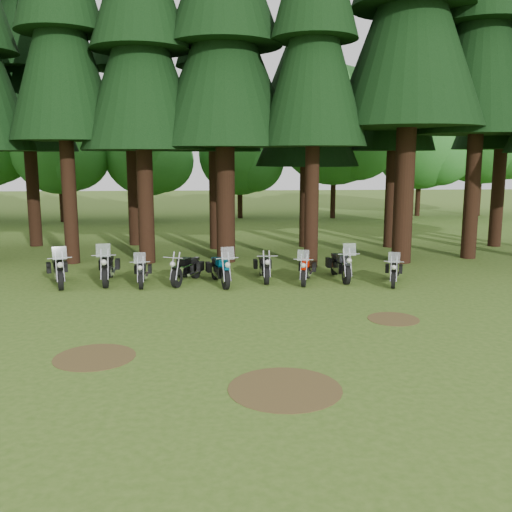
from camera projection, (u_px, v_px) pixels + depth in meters
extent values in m
plane|color=#3A5B1A|center=(229.00, 328.00, 14.75)|extent=(120.00, 120.00, 0.00)
cylinder|color=black|center=(69.00, 191.00, 23.16)|extent=(0.58, 0.58, 5.99)
cone|color=black|center=(61.00, 43.00, 22.17)|extent=(4.32, 4.32, 7.49)
cylinder|color=black|center=(145.00, 196.00, 23.30)|extent=(0.66, 0.66, 5.57)
cone|color=black|center=(141.00, 60.00, 22.38)|extent=(4.95, 4.95, 6.96)
cylinder|color=black|center=(225.00, 194.00, 23.54)|extent=(0.77, 0.77, 5.70)
cone|color=black|center=(224.00, 56.00, 22.59)|extent=(5.81, 5.81, 7.12)
cylinder|color=black|center=(312.00, 196.00, 22.36)|extent=(0.55, 0.55, 5.71)
cone|color=black|center=(314.00, 50.00, 21.41)|extent=(4.15, 4.15, 7.14)
cylinder|color=black|center=(404.00, 183.00, 23.27)|extent=(0.80, 0.80, 6.62)
cone|color=black|center=(412.00, 19.00, 22.17)|extent=(5.98, 5.98, 8.27)
cylinder|color=black|center=(472.00, 185.00, 24.33)|extent=(0.64, 0.64, 6.35)
cone|color=black|center=(482.00, 35.00, 23.27)|extent=(4.79, 4.79, 7.93)
cylinder|color=black|center=(33.00, 190.00, 27.77)|extent=(0.60, 0.60, 5.53)
cone|color=black|center=(25.00, 77.00, 26.85)|extent=(4.52, 4.52, 6.91)
cone|color=black|center=(20.00, 4.00, 26.28)|extent=(3.62, 3.62, 5.83)
cylinder|color=black|center=(134.00, 189.00, 28.14)|extent=(0.65, 0.65, 5.55)
cone|color=black|center=(130.00, 77.00, 27.21)|extent=(4.85, 4.85, 6.94)
cone|color=black|center=(127.00, 4.00, 26.65)|extent=(3.88, 3.88, 5.86)
cylinder|color=black|center=(215.00, 191.00, 26.96)|extent=(0.58, 0.58, 5.52)
cone|color=black|center=(214.00, 75.00, 26.05)|extent=(4.35, 4.35, 6.90)
cylinder|color=black|center=(306.00, 199.00, 27.62)|extent=(0.66, 0.66, 4.70)
cone|color=black|center=(308.00, 103.00, 26.84)|extent=(4.94, 4.94, 5.87)
cone|color=black|center=(309.00, 41.00, 26.36)|extent=(3.95, 3.95, 4.96)
cylinder|color=black|center=(391.00, 190.00, 27.43)|extent=(0.53, 0.53, 5.56)
cone|color=black|center=(396.00, 75.00, 26.50)|extent=(3.94, 3.94, 6.95)
cone|color=black|center=(399.00, 0.00, 25.93)|extent=(3.15, 3.15, 5.87)
cylinder|color=black|center=(498.00, 189.00, 27.69)|extent=(0.61, 0.61, 5.65)
cone|color=black|center=(507.00, 73.00, 26.75)|extent=(4.59, 4.59, 7.06)
cylinder|color=black|center=(62.00, 201.00, 38.35)|extent=(0.36, 0.36, 2.80)
sphere|color=#226922|center=(59.00, 145.00, 37.71)|extent=(6.53, 6.53, 6.53)
sphere|color=#226922|center=(74.00, 155.00, 37.16)|extent=(4.67, 4.67, 4.67)
cylinder|color=black|center=(149.00, 202.00, 39.08)|extent=(0.36, 0.36, 2.55)
sphere|color=#226922|center=(147.00, 152.00, 38.49)|extent=(5.95, 5.95, 5.95)
sphere|color=#226922|center=(162.00, 161.00, 37.99)|extent=(4.25, 4.25, 4.25)
cylinder|color=black|center=(240.00, 201.00, 40.66)|extent=(0.36, 0.36, 2.47)
sphere|color=#226922|center=(240.00, 154.00, 40.09)|extent=(5.76, 5.76, 5.76)
sphere|color=#226922|center=(254.00, 162.00, 39.61)|extent=(4.12, 4.12, 4.12)
cylinder|color=black|center=(333.00, 193.00, 40.47)|extent=(0.36, 0.36, 3.52)
sphere|color=#226922|center=(335.00, 126.00, 39.66)|extent=(8.21, 8.21, 8.21)
sphere|color=#226922|center=(357.00, 138.00, 38.97)|extent=(5.87, 5.87, 5.87)
cylinder|color=black|center=(418.00, 196.00, 42.18)|extent=(0.36, 0.36, 2.94)
sphere|color=#226922|center=(421.00, 142.00, 41.50)|extent=(6.86, 6.86, 6.86)
sphere|color=#226922|center=(440.00, 152.00, 40.93)|extent=(4.90, 4.90, 4.90)
cylinder|color=black|center=(479.00, 192.00, 42.29)|extent=(0.36, 0.36, 3.52)
sphere|color=#226922|center=(483.00, 127.00, 41.48)|extent=(8.20, 8.20, 8.20)
sphere|color=#226922|center=(507.00, 138.00, 40.79)|extent=(5.86, 5.86, 5.86)
cylinder|color=#4C3D1E|center=(95.00, 357.00, 12.59)|extent=(1.80, 1.80, 0.01)
cylinder|color=#4C3D1E|center=(393.00, 319.00, 15.53)|extent=(1.40, 1.40, 0.01)
cylinder|color=#4C3D1E|center=(285.00, 389.00, 10.88)|extent=(2.20, 2.20, 0.01)
cylinder|color=black|center=(60.00, 280.00, 18.82)|extent=(0.37, 0.71, 0.70)
cylinder|color=black|center=(57.00, 271.00, 20.32)|extent=(0.37, 0.71, 0.70)
cube|color=silver|center=(58.00, 272.00, 19.60)|extent=(0.53, 0.80, 0.36)
cube|color=black|center=(58.00, 262.00, 19.31)|extent=(0.49, 0.66, 0.26)
cube|color=black|center=(57.00, 261.00, 19.77)|extent=(0.49, 0.66, 0.13)
cube|color=silver|center=(59.00, 253.00, 18.37)|extent=(0.47, 0.27, 0.42)
cylinder|color=black|center=(105.00, 277.00, 19.15)|extent=(0.22, 0.74, 0.72)
cylinder|color=black|center=(110.00, 268.00, 20.80)|extent=(0.22, 0.74, 0.72)
cube|color=silver|center=(108.00, 269.00, 20.01)|extent=(0.38, 0.79, 0.37)
cube|color=black|center=(107.00, 259.00, 19.70)|extent=(0.38, 0.63, 0.26)
cube|color=black|center=(108.00, 258.00, 20.20)|extent=(0.38, 0.63, 0.13)
cube|color=silver|center=(103.00, 250.00, 18.66)|extent=(0.47, 0.18, 0.43)
cylinder|color=black|center=(141.00, 280.00, 18.96)|extent=(0.17, 0.61, 0.60)
cylinder|color=black|center=(143.00, 272.00, 20.34)|extent=(0.17, 0.61, 0.60)
cube|color=silver|center=(142.00, 273.00, 19.68)|extent=(0.30, 0.66, 0.31)
cube|color=black|center=(142.00, 265.00, 19.42)|extent=(0.31, 0.52, 0.22)
cube|color=black|center=(142.00, 264.00, 19.84)|extent=(0.31, 0.52, 0.11)
cube|color=silver|center=(140.00, 258.00, 18.56)|extent=(0.39, 0.14, 0.36)
cylinder|color=black|center=(177.00, 278.00, 19.19)|extent=(0.38, 0.67, 0.67)
cylinder|color=black|center=(196.00, 269.00, 20.66)|extent=(0.38, 0.67, 0.67)
cube|color=silver|center=(187.00, 271.00, 19.96)|extent=(0.52, 0.76, 0.34)
cube|color=black|center=(184.00, 262.00, 19.68)|extent=(0.49, 0.63, 0.24)
cube|color=black|center=(190.00, 260.00, 20.12)|extent=(0.49, 0.63, 0.12)
cylinder|color=black|center=(226.00, 279.00, 18.94)|extent=(0.30, 0.70, 0.69)
cylinder|color=black|center=(215.00, 270.00, 20.46)|extent=(0.30, 0.70, 0.69)
cube|color=silver|center=(220.00, 272.00, 19.73)|extent=(0.45, 0.78, 0.35)
cube|color=#055073|center=(221.00, 262.00, 19.44)|extent=(0.43, 0.63, 0.25)
cube|color=black|center=(218.00, 261.00, 19.90)|extent=(0.43, 0.63, 0.13)
cube|color=silver|center=(228.00, 253.00, 18.48)|extent=(0.46, 0.23, 0.41)
cylinder|color=black|center=(266.00, 275.00, 19.65)|extent=(0.16, 0.65, 0.65)
cylinder|color=black|center=(262.00, 267.00, 21.15)|extent=(0.16, 0.65, 0.65)
cube|color=silver|center=(264.00, 268.00, 20.44)|extent=(0.29, 0.70, 0.34)
cube|color=black|center=(265.00, 260.00, 20.15)|extent=(0.31, 0.55, 0.24)
cube|color=black|center=(263.00, 258.00, 20.60)|extent=(0.31, 0.55, 0.12)
cylinder|color=black|center=(304.00, 278.00, 19.33)|extent=(0.28, 0.63, 0.61)
cylinder|color=black|center=(308.00, 270.00, 20.72)|extent=(0.28, 0.63, 0.61)
cube|color=silver|center=(306.00, 271.00, 20.05)|extent=(0.41, 0.69, 0.32)
cube|color=red|center=(306.00, 263.00, 19.79)|extent=(0.40, 0.56, 0.22)
cube|color=black|center=(307.00, 262.00, 20.21)|extent=(0.40, 0.56, 0.11)
cube|color=silver|center=(303.00, 255.00, 18.91)|extent=(0.41, 0.21, 0.37)
cylinder|color=black|center=(346.00, 275.00, 19.68)|extent=(0.18, 0.70, 0.69)
cylinder|color=black|center=(335.00, 266.00, 21.27)|extent=(0.18, 0.70, 0.69)
cube|color=silver|center=(340.00, 267.00, 20.51)|extent=(0.33, 0.75, 0.36)
cube|color=black|center=(342.00, 258.00, 20.21)|extent=(0.34, 0.59, 0.25)
cube|color=black|center=(338.00, 257.00, 20.69)|extent=(0.34, 0.59, 0.13)
cube|color=silver|center=(350.00, 249.00, 19.21)|extent=(0.45, 0.15, 0.41)
cylinder|color=black|center=(393.00, 280.00, 19.09)|extent=(0.30, 0.61, 0.60)
cylinder|color=black|center=(394.00, 272.00, 20.43)|extent=(0.30, 0.61, 0.60)
cube|color=silver|center=(394.00, 273.00, 19.79)|extent=(0.43, 0.68, 0.31)
cube|color=black|center=(394.00, 265.00, 19.54)|extent=(0.41, 0.56, 0.22)
cube|color=black|center=(394.00, 264.00, 19.94)|extent=(0.41, 0.56, 0.11)
cube|color=silver|center=(394.00, 257.00, 18.70)|extent=(0.40, 0.22, 0.36)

